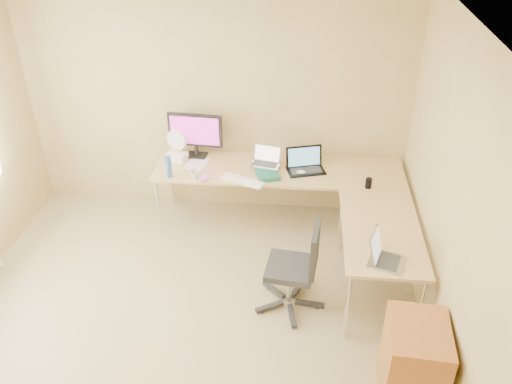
# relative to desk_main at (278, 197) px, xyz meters

# --- Properties ---
(floor) EXTENTS (4.50, 4.50, 0.00)m
(floor) POSITION_rel_desk_main_xyz_m (-0.72, -1.85, -0.36)
(floor) COLOR tan
(floor) RESTS_ON ground
(ceiling) EXTENTS (4.50, 4.50, 0.00)m
(ceiling) POSITION_rel_desk_main_xyz_m (-0.72, -1.85, 2.24)
(ceiling) COLOR white
(ceiling) RESTS_ON ground
(wall_back) EXTENTS (4.50, 0.00, 4.50)m
(wall_back) POSITION_rel_desk_main_xyz_m (-0.72, 0.40, 0.93)
(wall_back) COLOR tan
(wall_back) RESTS_ON ground
(wall_right) EXTENTS (0.00, 4.50, 4.50)m
(wall_right) POSITION_rel_desk_main_xyz_m (1.38, -1.85, 0.93)
(wall_right) COLOR tan
(wall_right) RESTS_ON ground
(desk_main) EXTENTS (2.65, 0.70, 0.73)m
(desk_main) POSITION_rel_desk_main_xyz_m (0.00, 0.00, 0.00)
(desk_main) COLOR tan
(desk_main) RESTS_ON ground
(desk_return) EXTENTS (0.70, 1.30, 0.73)m
(desk_return) POSITION_rel_desk_main_xyz_m (0.98, -1.00, 0.00)
(desk_return) COLOR tan
(desk_return) RESTS_ON ground
(monitor) EXTENTS (0.61, 0.23, 0.51)m
(monitor) POSITION_rel_desk_main_xyz_m (-0.92, 0.20, 0.62)
(monitor) COLOR black
(monitor) RESTS_ON desk_main
(book_stack) EXTENTS (0.30, 0.35, 0.05)m
(book_stack) POSITION_rel_desk_main_xyz_m (-0.11, -0.15, 0.39)
(book_stack) COLOR #195845
(book_stack) RESTS_ON desk_main
(laptop_center) EXTENTS (0.34, 0.29, 0.20)m
(laptop_center) POSITION_rel_desk_main_xyz_m (-0.14, -0.02, 0.51)
(laptop_center) COLOR #B5B6C9
(laptop_center) RESTS_ON desk_main
(laptop_black) EXTENTS (0.45, 0.38, 0.25)m
(laptop_black) POSITION_rel_desk_main_xyz_m (0.29, -0.02, 0.49)
(laptop_black) COLOR black
(laptop_black) RESTS_ON desk_main
(keyboard) EXTENTS (0.47, 0.30, 0.02)m
(keyboard) POSITION_rel_desk_main_xyz_m (-0.35, -0.30, 0.38)
(keyboard) COLOR white
(keyboard) RESTS_ON desk_main
(mouse) EXTENTS (0.11, 0.08, 0.04)m
(mouse) POSITION_rel_desk_main_xyz_m (0.24, -0.08, 0.38)
(mouse) COLOR white
(mouse) RESTS_ON desk_main
(mug) EXTENTS (0.13, 0.13, 0.10)m
(mug) POSITION_rel_desk_main_xyz_m (-0.84, -0.30, 0.41)
(mug) COLOR beige
(mug) RESTS_ON desk_main
(cd_stack) EXTENTS (0.14, 0.14, 0.03)m
(cd_stack) POSITION_rel_desk_main_xyz_m (-0.76, -0.30, 0.38)
(cd_stack) COLOR #BDBDC1
(cd_stack) RESTS_ON desk_main
(water_bottle) EXTENTS (0.09, 0.09, 0.24)m
(water_bottle) POSITION_rel_desk_main_xyz_m (-1.13, -0.28, 0.49)
(water_bottle) COLOR #3B5DA7
(water_bottle) RESTS_ON desk_main
(papers) EXTENTS (0.27, 0.34, 0.01)m
(papers) POSITION_rel_desk_main_xyz_m (-0.89, 0.02, 0.37)
(papers) COLOR white
(papers) RESTS_ON desk_main
(white_box) EXTENTS (0.24, 0.20, 0.08)m
(white_box) POSITION_rel_desk_main_xyz_m (-1.13, 0.10, 0.40)
(white_box) COLOR white
(white_box) RESTS_ON desk_main
(desk_fan) EXTENTS (0.31, 0.31, 0.30)m
(desk_fan) POSITION_rel_desk_main_xyz_m (-1.13, 0.20, 0.51)
(desk_fan) COLOR white
(desk_fan) RESTS_ON desk_main
(black_cup) EXTENTS (0.07, 0.07, 0.11)m
(black_cup) POSITION_rel_desk_main_xyz_m (0.91, -0.30, 0.42)
(black_cup) COLOR black
(black_cup) RESTS_ON desk_main
(laptop_return) EXTENTS (0.39, 0.35, 0.22)m
(laptop_return) POSITION_rel_desk_main_xyz_m (0.96, -1.46, 0.47)
(laptop_return) COLOR #ACABB3
(laptop_return) RESTS_ON desk_return
(office_chair) EXTENTS (0.60, 0.60, 0.90)m
(office_chair) POSITION_rel_desk_main_xyz_m (0.18, -1.25, 0.14)
(office_chair) COLOR #282828
(office_chair) RESTS_ON ground
(cabinet) EXTENTS (0.46, 0.56, 0.73)m
(cabinet) POSITION_rel_desk_main_xyz_m (1.13, -2.17, -0.01)
(cabinet) COLOR #A47944
(cabinet) RESTS_ON ground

